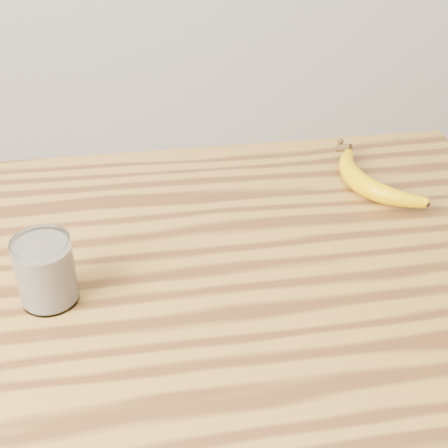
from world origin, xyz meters
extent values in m
cube|color=olive|center=(0.00, 0.00, 0.88)|extent=(1.20, 0.80, 0.04)
cylinder|color=brown|center=(0.54, 0.34, 0.43)|extent=(0.06, 0.06, 0.86)
cylinder|color=white|center=(-0.18, -0.03, 0.95)|extent=(0.08, 0.08, 0.10)
torus|color=white|center=(-0.18, -0.03, 1.00)|extent=(0.08, 0.08, 0.00)
cylinder|color=silver|center=(-0.18, -0.03, 0.95)|extent=(0.07, 0.07, 0.08)
camera|label=1|loc=(-0.05, -0.73, 1.48)|focal=50.00mm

